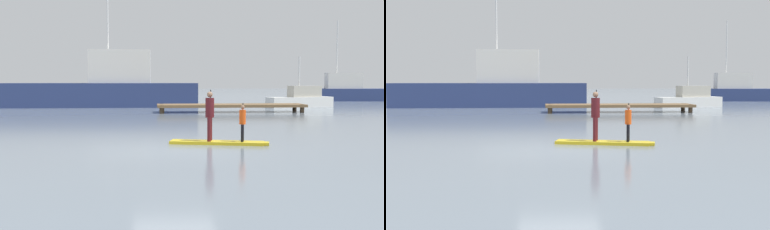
# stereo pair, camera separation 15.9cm
# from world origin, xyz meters

# --- Properties ---
(ground_plane) EXTENTS (240.00, 240.00, 0.00)m
(ground_plane) POSITION_xyz_m (0.00, 0.00, 0.00)
(ground_plane) COLOR slate
(paddleboard_near) EXTENTS (3.27, 1.39, 0.10)m
(paddleboard_near) POSITION_xyz_m (1.54, 1.33, 0.05)
(paddleboard_near) COLOR gold
(paddleboard_near) RESTS_ON ground
(paddler_adult) EXTENTS (0.35, 0.50, 1.68)m
(paddler_adult) POSITION_xyz_m (1.24, 1.41, 1.03)
(paddler_adult) COLOR #4C1419
(paddler_adult) RESTS_ON paddleboard_near
(paddler_child_solo) EXTENTS (0.25, 0.40, 1.25)m
(paddler_child_solo) POSITION_xyz_m (2.28, 1.15, 0.77)
(paddler_child_solo) COLOR black
(paddler_child_solo) RESTS_ON paddleboard_near
(fishing_boat_white_large) EXTENTS (15.26, 3.62, 10.55)m
(fishing_boat_white_large) POSITION_xyz_m (-4.23, 25.25, 1.54)
(fishing_boat_white_large) COLOR navy
(fishing_boat_white_large) RESTS_ON ground
(fishing_boat_green_midground) EXTENTS (5.72, 3.02, 3.99)m
(fishing_boat_green_midground) POSITION_xyz_m (11.17, 23.42, 0.65)
(fishing_boat_green_midground) COLOR silver
(fishing_boat_green_midground) RESTS_ON ground
(motor_boat_small_navy) EXTENTS (10.06, 3.47, 8.32)m
(motor_boat_small_navy) POSITION_xyz_m (19.68, 35.11, 1.05)
(motor_boat_small_navy) COLOR navy
(motor_boat_small_navy) RESTS_ON ground
(floating_dock) EXTENTS (9.79, 2.30, 0.53)m
(floating_dock) POSITION_xyz_m (4.63, 17.80, 0.44)
(floating_dock) COLOR brown
(floating_dock) RESTS_ON ground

